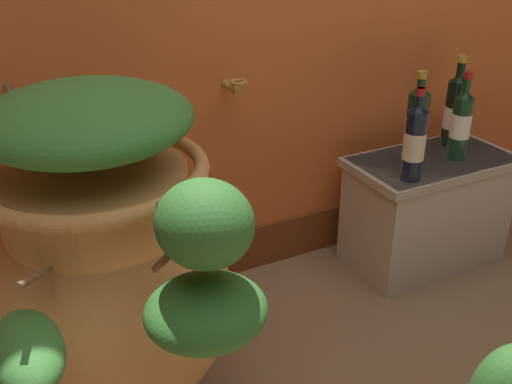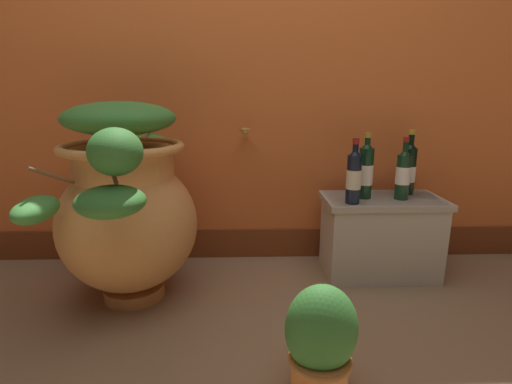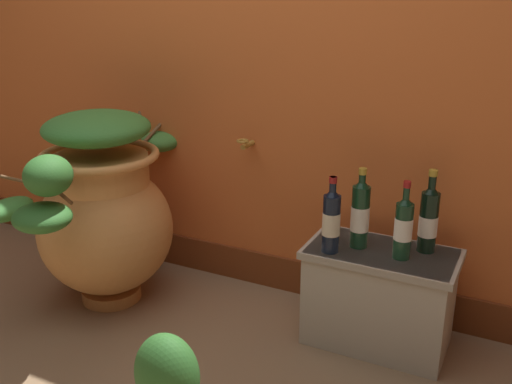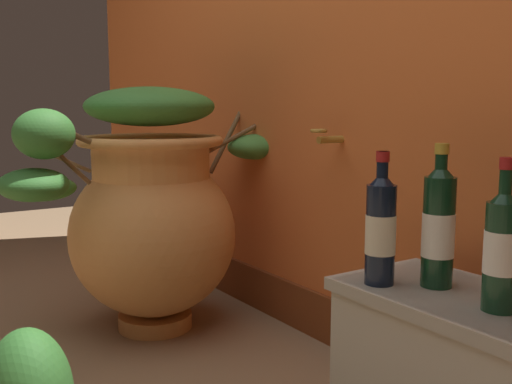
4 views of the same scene
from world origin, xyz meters
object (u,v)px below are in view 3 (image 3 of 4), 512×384
object	(u,v)px
wine_bottle_right	(331,219)
wine_bottle_back	(404,226)
terracotta_urn	(104,210)
wine_bottle_middle	(360,213)
wine_bottle_left	(429,218)

from	to	relation	value
wine_bottle_right	wine_bottle_back	bearing A→B (deg)	14.32
terracotta_urn	wine_bottle_middle	xyz separation A→B (m)	(1.13, 0.21, 0.11)
wine_bottle_left	wine_bottle_right	xyz separation A→B (m)	(-0.34, -0.17, -0.00)
wine_bottle_right	wine_bottle_back	world-z (taller)	wine_bottle_back
wine_bottle_left	wine_bottle_right	world-z (taller)	wine_bottle_left
terracotta_urn	wine_bottle_left	distance (m)	1.42
terracotta_urn	wine_bottle_back	size ratio (longest dim) A/B	3.90
terracotta_urn	wine_bottle_right	size ratio (longest dim) A/B	3.92
wine_bottle_middle	wine_bottle_back	distance (m)	0.18
terracotta_urn	wine_bottle_left	size ratio (longest dim) A/B	3.62
wine_bottle_left	wine_bottle_back	bearing A→B (deg)	-124.11
terracotta_urn	wine_bottle_right	xyz separation A→B (m)	(1.05, 0.11, 0.10)
wine_bottle_right	terracotta_urn	bearing A→B (deg)	-173.77
wine_bottle_right	wine_bottle_middle	bearing A→B (deg)	48.12
terracotta_urn	wine_bottle_back	xyz separation A→B (m)	(1.31, 0.18, 0.10)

